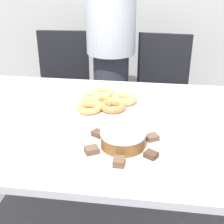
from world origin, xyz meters
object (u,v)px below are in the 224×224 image
at_px(office_chair_right, 160,100).
at_px(plate_donuts, 104,105).
at_px(plate_cake, 123,147).
at_px(frosted_cake, 123,139).
at_px(person_standing, 111,46).
at_px(office_chair_left, 62,95).

bearing_deg(office_chair_right, plate_donuts, -107.53).
height_order(plate_cake, plate_donuts, same).
distance_m(office_chair_right, plate_donuts, 0.90).
bearing_deg(plate_cake, plate_donuts, 109.93).
xyz_separation_m(plate_donuts, frosted_cake, (0.14, -0.38, 0.04)).
relative_size(office_chair_right, plate_cake, 2.72).
bearing_deg(frosted_cake, person_standing, 100.23).
bearing_deg(office_chair_right, plate_cake, -94.66).
distance_m(person_standing, office_chair_right, 0.55).
xyz_separation_m(person_standing, plate_cake, (0.22, -1.21, -0.09)).
relative_size(plate_cake, frosted_cake, 1.92).
xyz_separation_m(office_chair_left, plate_donuts, (0.46, -0.79, 0.30)).
xyz_separation_m(person_standing, frosted_cake, (0.22, -1.21, -0.06)).
bearing_deg(person_standing, office_chair_right, -5.72).
xyz_separation_m(office_chair_right, frosted_cake, (-0.16, -1.17, 0.34)).
height_order(person_standing, frosted_cake, person_standing).
xyz_separation_m(person_standing, office_chair_right, (0.38, -0.04, -0.39)).
height_order(office_chair_left, office_chair_right, same).
bearing_deg(frosted_cake, plate_donuts, 109.93).
xyz_separation_m(office_chair_right, plate_cake, (-0.16, -1.17, 0.30)).
distance_m(plate_cake, plate_donuts, 0.40).
bearing_deg(plate_cake, office_chair_right, 82.00).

